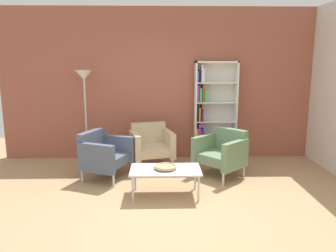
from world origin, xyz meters
TOP-DOWN VIEW (x-y plane):
  - ground_plane at (0.00, 0.00)m, footprint 8.32×8.32m
  - brick_back_panel at (0.00, 2.46)m, footprint 6.40×0.12m
  - bookshelf_tall at (0.83, 2.25)m, footprint 0.80×0.30m
  - coffee_table_low at (-0.08, 0.47)m, footprint 1.00×0.56m
  - decorative_bowl at (-0.08, 0.47)m, footprint 0.32×0.32m
  - armchair_spare_guest at (-0.31, 1.81)m, footprint 0.85×0.81m
  - armchair_by_bookshelf at (-1.07, 1.22)m, footprint 0.88×0.91m
  - armchair_corner_red at (0.88, 1.29)m, footprint 0.95×0.95m
  - floor_lamp_torchiere at (-1.54, 2.13)m, footprint 0.32×0.32m

SIDE VIEW (x-z plane):
  - ground_plane at x=0.00m, z-range 0.00..0.00m
  - coffee_table_low at x=-0.08m, z-range 0.17..0.57m
  - armchair_spare_guest at x=-0.31m, z-range 0.02..0.80m
  - armchair_by_bookshelf at x=-1.07m, z-range 0.02..0.80m
  - armchair_corner_red at x=0.88m, z-range 0.02..0.80m
  - decorative_bowl at x=-0.08m, z-range 0.41..0.46m
  - bookshelf_tall at x=0.83m, z-range -0.02..1.88m
  - floor_lamp_torchiere at x=-1.54m, z-range 0.58..2.32m
  - brick_back_panel at x=0.00m, z-range 0.00..2.90m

